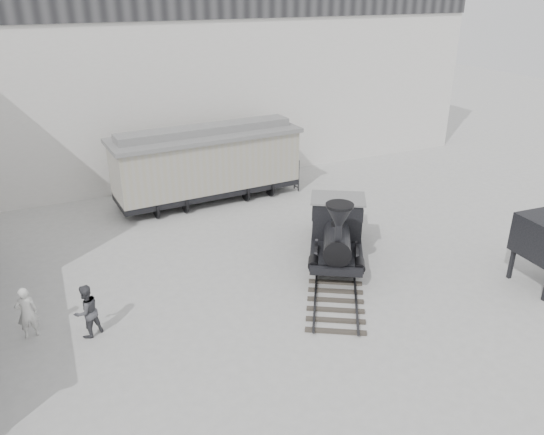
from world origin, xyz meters
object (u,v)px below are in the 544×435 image
boxcar (207,162)px  locomotive (336,233)px  visitor_b (87,311)px  visitor_a (27,312)px

boxcar → locomotive: bearing=-76.0°
locomotive → visitor_b: (-9.05, -1.01, -0.27)m
boxcar → visitor_b: size_ratio=5.41×
boxcar → visitor_a: 11.59m
visitor_a → boxcar: bearing=-142.1°
locomotive → boxcar: boxcar is taller
locomotive → boxcar: bearing=138.2°
locomotive → boxcar: (-2.39, 7.75, 0.80)m
boxcar → visitor_a: bearing=-138.7°
visitor_a → visitor_b: visitor_b is taller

